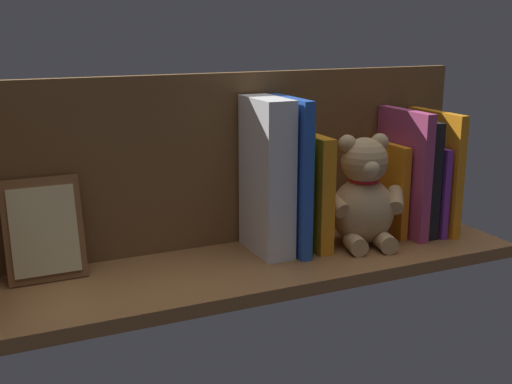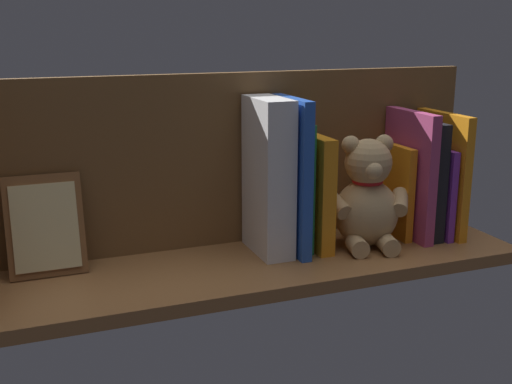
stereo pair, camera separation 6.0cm
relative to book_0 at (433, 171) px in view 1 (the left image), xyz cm
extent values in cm
cube|color=brown|center=(38.05, 1.80, -12.54)|extent=(91.97, 25.64, 2.20)
cube|color=brown|center=(38.05, -8.77, 3.84)|extent=(91.97, 1.50, 30.57)
cube|color=orange|center=(0.00, 0.00, 0.00)|extent=(1.75, 15.24, 22.88)
cube|color=purple|center=(2.02, -0.41, -3.07)|extent=(1.33, 14.43, 16.74)
cube|color=black|center=(4.33, -0.64, -0.62)|extent=(2.32, 13.97, 21.65)
cube|color=#B23F72|center=(6.95, -0.26, 0.31)|extent=(1.95, 14.73, 23.50)
cube|color=orange|center=(9.15, -1.78, -2.84)|extent=(1.50, 11.67, 17.20)
ellipsoid|color=tan|center=(17.00, 1.51, -5.39)|extent=(13.62, 12.73, 12.10)
sphere|color=tan|center=(17.00, 1.51, 3.78)|extent=(8.32, 8.32, 8.32)
sphere|color=tan|center=(13.97, 2.25, 6.90)|extent=(3.21, 3.21, 3.21)
sphere|color=tan|center=(20.03, 0.76, 6.90)|extent=(3.21, 3.21, 3.21)
sphere|color=#DBB77F|center=(17.84, 4.94, 3.16)|extent=(3.21, 3.21, 3.21)
cylinder|color=tan|center=(11.78, 4.35, -3.27)|extent=(5.66, 6.52, 4.48)
cylinder|color=tan|center=(22.94, 1.61, -3.27)|extent=(3.46, 6.22, 4.48)
cylinder|color=tan|center=(15.58, 7.15, -9.83)|extent=(4.20, 5.17, 3.21)
cylinder|color=tan|center=(20.87, 5.85, -9.83)|extent=(4.20, 5.17, 3.21)
torus|color=red|center=(17.00, 1.51, 0.47)|extent=(6.68, 6.68, 0.95)
cube|color=orange|center=(26.14, -1.18, -1.36)|extent=(2.60, 12.89, 20.17)
cube|color=green|center=(28.55, -2.11, -0.16)|extent=(1.25, 11.02, 22.57)
cube|color=blue|center=(30.59, -0.72, 1.96)|extent=(1.85, 13.81, 26.81)
cube|color=white|center=(34.59, -1.37, 2.00)|extent=(5.20, 12.31, 26.89)
cube|color=brown|center=(71.18, -4.79, -3.58)|extent=(11.92, 5.22, 16.02)
cube|color=beige|center=(71.18, -4.07, -3.58)|extent=(10.01, 3.76, 13.29)
camera|label=1|loc=(80.61, 95.43, 27.44)|focal=45.35mm
camera|label=2|loc=(75.04, 97.77, 27.44)|focal=45.35mm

